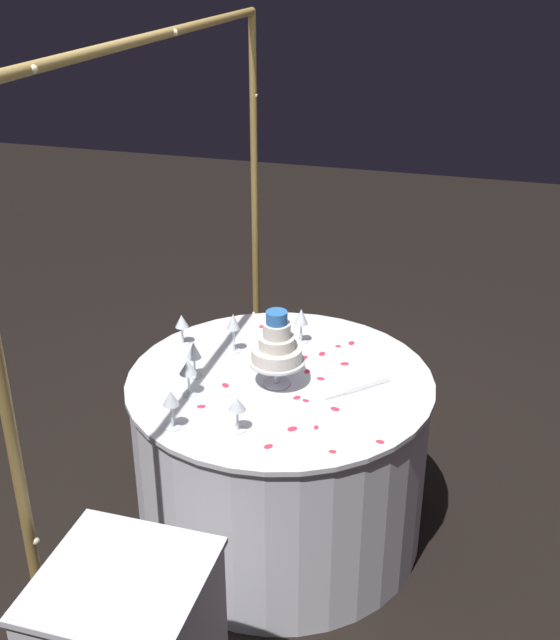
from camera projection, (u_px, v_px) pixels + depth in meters
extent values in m
plane|color=black|center=(280.00, 529.00, 3.46)|extent=(12.00, 12.00, 0.00)
cylinder|color=olive|center=(17.00, 465.00, 2.19)|extent=(0.04, 0.04, 2.04)
cylinder|color=olive|center=(255.00, 222.00, 4.07)|extent=(0.04, 0.04, 2.04)
cylinder|color=olive|center=(154.00, 37.00, 2.68)|extent=(2.18, 0.04, 0.04)
sphere|color=#F9EAB2|center=(255.00, 95.00, 3.78)|extent=(0.02, 0.02, 0.02)
sphere|color=#F9EAB2|center=(33.00, 69.00, 2.01)|extent=(0.02, 0.02, 0.02)
sphere|color=#F9EAB2|center=(26.00, 513.00, 2.28)|extent=(0.02, 0.02, 0.02)
sphere|color=#F9EAB2|center=(256.00, 357.00, 4.43)|extent=(0.02, 0.02, 0.02)
sphere|color=#F9EAB2|center=(110.00, 47.00, 2.42)|extent=(0.02, 0.02, 0.02)
sphere|color=#F9EAB2|center=(26.00, 514.00, 2.27)|extent=(0.02, 0.02, 0.02)
sphere|color=#F9EAB2|center=(254.00, 314.00, 4.29)|extent=(0.02, 0.02, 0.02)
sphere|color=#F9EAB2|center=(175.00, 32.00, 2.81)|extent=(0.02, 0.02, 0.02)
sphere|color=#F9EAB2|center=(36.00, 541.00, 2.31)|extent=(0.02, 0.02, 0.02)
sphere|color=#F9EAB2|center=(258.00, 334.00, 4.33)|extent=(0.02, 0.02, 0.02)
sphere|color=#F9EAB2|center=(215.00, 20.00, 3.23)|extent=(0.02, 0.02, 0.02)
sphere|color=#F9EAB2|center=(257.00, 348.00, 4.37)|extent=(0.02, 0.02, 0.02)
sphere|color=#F9EAB2|center=(250.00, 11.00, 3.62)|extent=(0.02, 0.02, 0.02)
cylinder|color=white|center=(280.00, 459.00, 3.30)|extent=(1.20, 1.20, 0.75)
cylinder|color=white|center=(280.00, 381.00, 3.13)|extent=(1.23, 1.23, 0.02)
cube|color=white|center=(121.00, 579.00, 2.15)|extent=(0.46, 0.46, 0.02)
cylinder|color=silver|center=(276.00, 383.00, 3.09)|extent=(0.11, 0.11, 0.01)
cylinder|color=silver|center=(276.00, 372.00, 3.07)|extent=(0.02, 0.02, 0.09)
cylinder|color=silver|center=(276.00, 361.00, 3.04)|extent=(0.22, 0.22, 0.01)
cylinder|color=silver|center=(276.00, 354.00, 3.03)|extent=(0.20, 0.20, 0.05)
cylinder|color=silver|center=(276.00, 342.00, 3.01)|extent=(0.14, 0.14, 0.05)
cylinder|color=silver|center=(276.00, 330.00, 2.98)|extent=(0.11, 0.11, 0.06)
cylinder|color=#2D6BB7|center=(276.00, 317.00, 2.96)|extent=(0.08, 0.08, 0.05)
cylinder|color=silver|center=(195.00, 376.00, 3.14)|extent=(0.06, 0.06, 0.00)
cylinder|color=silver|center=(195.00, 367.00, 3.12)|extent=(0.01, 0.01, 0.08)
cone|color=silver|center=(194.00, 350.00, 3.09)|extent=(0.06, 0.06, 0.07)
cylinder|color=silver|center=(301.00, 341.00, 3.41)|extent=(0.06, 0.06, 0.00)
cylinder|color=silver|center=(301.00, 332.00, 3.39)|extent=(0.01, 0.01, 0.08)
cone|color=silver|center=(301.00, 316.00, 3.36)|extent=(0.06, 0.06, 0.07)
cylinder|color=silver|center=(189.00, 394.00, 3.02)|extent=(0.06, 0.06, 0.00)
cylinder|color=silver|center=(189.00, 383.00, 3.00)|extent=(0.01, 0.01, 0.09)
cone|color=silver|center=(188.00, 367.00, 2.97)|extent=(0.07, 0.07, 0.06)
cylinder|color=silver|center=(234.00, 351.00, 3.33)|extent=(0.06, 0.06, 0.00)
cylinder|color=silver|center=(234.00, 340.00, 3.31)|extent=(0.01, 0.01, 0.10)
cone|color=silver|center=(233.00, 321.00, 3.27)|extent=(0.05, 0.05, 0.07)
cylinder|color=silver|center=(183.00, 343.00, 3.40)|extent=(0.06, 0.06, 0.00)
cylinder|color=silver|center=(183.00, 335.00, 3.38)|extent=(0.01, 0.01, 0.08)
cone|color=silver|center=(182.00, 321.00, 3.35)|extent=(0.06, 0.06, 0.06)
cylinder|color=silver|center=(173.00, 427.00, 2.81)|extent=(0.06, 0.06, 0.00)
cylinder|color=silver|center=(172.00, 416.00, 2.79)|extent=(0.01, 0.01, 0.09)
cone|color=silver|center=(171.00, 398.00, 2.76)|extent=(0.06, 0.06, 0.06)
cylinder|color=silver|center=(238.00, 430.00, 2.80)|extent=(0.06, 0.06, 0.00)
cylinder|color=silver|center=(237.00, 420.00, 2.78)|extent=(0.01, 0.01, 0.08)
cone|color=silver|center=(237.00, 404.00, 2.75)|extent=(0.06, 0.06, 0.05)
cube|color=silver|center=(365.00, 387.00, 3.06)|extent=(0.17, 0.17, 0.01)
cube|color=white|center=(335.00, 395.00, 3.00)|extent=(0.08, 0.08, 0.01)
ellipsoid|color=#E02D47|center=(351.00, 343.00, 3.40)|extent=(0.04, 0.03, 0.00)
ellipsoid|color=#E02D47|center=(332.00, 452.00, 2.68)|extent=(0.02, 0.03, 0.00)
ellipsoid|color=#E02D47|center=(345.00, 364.00, 3.23)|extent=(0.04, 0.04, 0.00)
ellipsoid|color=#E02D47|center=(316.00, 427.00, 2.81)|extent=(0.03, 0.02, 0.00)
ellipsoid|color=#E02D47|center=(201.00, 406.00, 2.94)|extent=(0.04, 0.04, 0.00)
ellipsoid|color=#E02D47|center=(297.00, 398.00, 2.99)|extent=(0.04, 0.04, 0.00)
ellipsoid|color=#E02D47|center=(263.00, 326.00, 3.54)|extent=(0.04, 0.04, 0.00)
ellipsoid|color=#E02D47|center=(225.00, 385.00, 3.07)|extent=(0.04, 0.04, 0.00)
ellipsoid|color=#E02D47|center=(322.00, 354.00, 3.31)|extent=(0.04, 0.03, 0.00)
ellipsoid|color=#E02D47|center=(307.00, 371.00, 3.17)|extent=(0.03, 0.02, 0.00)
ellipsoid|color=#E02D47|center=(281.00, 346.00, 3.37)|extent=(0.04, 0.03, 0.00)
ellipsoid|color=#E02D47|center=(335.00, 409.00, 2.92)|extent=(0.03, 0.04, 0.00)
ellipsoid|color=#E02D47|center=(268.00, 344.00, 3.39)|extent=(0.03, 0.03, 0.00)
ellipsoid|color=#E02D47|center=(292.00, 358.00, 3.27)|extent=(0.03, 0.04, 0.00)
ellipsoid|color=#E02D47|center=(268.00, 446.00, 2.70)|extent=(0.04, 0.04, 0.00)
ellipsoid|color=#E02D47|center=(306.00, 401.00, 2.97)|extent=(0.03, 0.03, 0.00)
ellipsoid|color=#E02D47|center=(338.00, 346.00, 3.37)|extent=(0.03, 0.03, 0.00)
ellipsoid|color=#E02D47|center=(321.00, 379.00, 3.12)|extent=(0.03, 0.04, 0.00)
ellipsoid|color=#E02D47|center=(304.00, 357.00, 3.28)|extent=(0.04, 0.03, 0.00)
ellipsoid|color=#E02D47|center=(287.00, 361.00, 3.25)|extent=(0.03, 0.03, 0.00)
ellipsoid|color=#E02D47|center=(292.00, 429.00, 2.80)|extent=(0.05, 0.05, 0.00)
ellipsoid|color=#E02D47|center=(380.00, 442.00, 2.73)|extent=(0.02, 0.03, 0.00)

